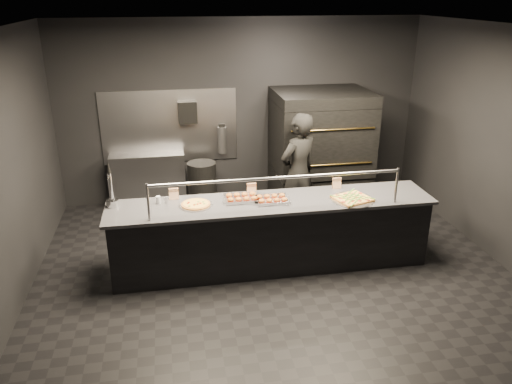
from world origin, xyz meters
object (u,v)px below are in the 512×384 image
(square_pizza, at_px, (352,199))
(trash_bin, at_px, (202,185))
(round_pizza, at_px, (196,205))
(service_counter, at_px, (272,234))
(slider_tray_a, at_px, (242,198))
(slider_tray_b, at_px, (272,199))
(pizza_oven, at_px, (320,149))
(worker, at_px, (298,173))
(fire_extinguisher, at_px, (222,140))
(beer_tap, at_px, (111,194))
(prep_shelf, at_px, (149,180))
(towel_dispenser, at_px, (188,112))

(square_pizza, xyz_separation_m, trash_bin, (-1.73, 2.22, -0.55))
(round_pizza, bearing_deg, service_counter, -1.50)
(slider_tray_a, distance_m, slider_tray_b, 0.38)
(pizza_oven, bearing_deg, round_pizza, -138.90)
(slider_tray_a, relative_size, worker, 0.28)
(fire_extinguisher, distance_m, beer_tap, 2.74)
(prep_shelf, xyz_separation_m, worker, (2.21, -1.28, 0.44))
(square_pizza, height_order, worker, worker)
(pizza_oven, distance_m, round_pizza, 2.85)
(prep_shelf, relative_size, slider_tray_b, 2.51)
(towel_dispenser, distance_m, slider_tray_b, 2.62)
(pizza_oven, height_order, prep_shelf, pizza_oven)
(worker, bearing_deg, slider_tray_a, 15.46)
(fire_extinguisher, xyz_separation_m, slider_tray_a, (-0.02, -2.29, -0.11))
(trash_bin, height_order, worker, worker)
(round_pizza, relative_size, slider_tray_a, 0.81)
(towel_dispenser, relative_size, worker, 0.20)
(prep_shelf, xyz_separation_m, beer_tap, (-0.35, -2.14, 0.64))
(beer_tap, bearing_deg, worker, 18.57)
(prep_shelf, distance_m, trash_bin, 0.91)
(service_counter, bearing_deg, pizza_oven, 57.73)
(pizza_oven, xyz_separation_m, trash_bin, (-1.93, 0.17, -0.58))
(fire_extinguisher, bearing_deg, slider_tray_a, -90.45)
(towel_dispenser, xyz_separation_m, square_pizza, (1.90, -2.54, -0.61))
(round_pizza, bearing_deg, slider_tray_a, 8.35)
(service_counter, xyz_separation_m, beer_tap, (-1.95, 0.18, 0.62))
(round_pizza, xyz_separation_m, trash_bin, (0.22, 2.05, -0.54))
(beer_tap, distance_m, worker, 2.71)
(square_pizza, bearing_deg, slider_tray_b, 171.39)
(round_pizza, distance_m, worker, 1.86)
(prep_shelf, bearing_deg, beer_tap, -99.29)
(round_pizza, relative_size, trash_bin, 0.53)
(fire_extinguisher, bearing_deg, worker, -54.76)
(round_pizza, xyz_separation_m, square_pizza, (1.95, -0.17, 0.00))
(service_counter, xyz_separation_m, towel_dispenser, (-0.90, 2.39, 1.09))
(beer_tap, height_order, square_pizza, beer_tap)
(slider_tray_b, relative_size, worker, 0.27)
(pizza_oven, height_order, towel_dispenser, pizza_oven)
(fire_extinguisher, height_order, beer_tap, beer_tap)
(pizza_oven, height_order, beer_tap, pizza_oven)
(pizza_oven, relative_size, fire_extinguisher, 3.78)
(prep_shelf, bearing_deg, slider_tray_a, -60.86)
(fire_extinguisher, xyz_separation_m, worker, (0.96, -1.36, -0.17))
(worker, bearing_deg, square_pizza, 80.04)
(slider_tray_a, bearing_deg, prep_shelf, 119.14)
(square_pizza, distance_m, trash_bin, 2.87)
(round_pizza, bearing_deg, worker, 33.08)
(slider_tray_a, height_order, slider_tray_b, slider_tray_a)
(pizza_oven, xyz_separation_m, square_pizza, (-0.20, -2.05, -0.03))
(service_counter, distance_m, towel_dispenser, 2.78)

